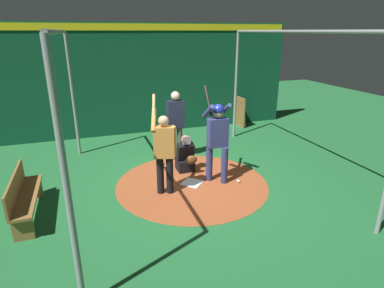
# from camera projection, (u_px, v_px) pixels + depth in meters

# --- Properties ---
(ground_plane) EXTENTS (25.77, 25.77, 0.00)m
(ground_plane) POSITION_uv_depth(u_px,v_px,m) (192.00, 183.00, 7.25)
(ground_plane) COLOR #216633
(dirt_circle) EXTENTS (3.42, 3.42, 0.01)m
(dirt_circle) POSITION_uv_depth(u_px,v_px,m) (192.00, 183.00, 7.25)
(dirt_circle) COLOR #9E4C28
(dirt_circle) RESTS_ON ground
(home_plate) EXTENTS (0.59, 0.59, 0.01)m
(home_plate) POSITION_uv_depth(u_px,v_px,m) (192.00, 183.00, 7.25)
(home_plate) COLOR white
(home_plate) RESTS_ON dirt_circle
(batter) EXTENTS (0.68, 0.49, 2.14)m
(batter) POSITION_uv_depth(u_px,v_px,m) (217.00, 135.00, 7.00)
(batter) COLOR navy
(batter) RESTS_ON ground
(catcher) EXTENTS (0.58, 0.40, 0.93)m
(catcher) POSITION_uv_depth(u_px,v_px,m) (186.00, 157.00, 7.79)
(catcher) COLOR black
(catcher) RESTS_ON ground
(umpire) EXTENTS (0.23, 0.49, 1.83)m
(umpire) POSITION_uv_depth(u_px,v_px,m) (176.00, 122.00, 8.33)
(umpire) COLOR #4C4C51
(umpire) RESTS_ON ground
(visitor) EXTENTS (0.63, 0.51, 2.06)m
(visitor) POSITION_uv_depth(u_px,v_px,m) (164.00, 149.00, 6.52)
(visitor) COLOR black
(visitor) RESTS_ON ground
(back_wall) EXTENTS (0.22, 9.77, 3.53)m
(back_wall) POSITION_uv_depth(u_px,v_px,m) (150.00, 79.00, 10.48)
(back_wall) COLOR #0F472D
(back_wall) RESTS_ON ground
(cage_frame) EXTENTS (5.68, 4.87, 3.29)m
(cage_frame) POSITION_uv_depth(u_px,v_px,m) (192.00, 83.00, 6.49)
(cage_frame) COLOR gray
(cage_frame) RESTS_ON ground
(bat_rack) EXTENTS (1.06, 0.20, 1.05)m
(bat_rack) POSITION_uv_depth(u_px,v_px,m) (238.00, 111.00, 11.65)
(bat_rack) COLOR olive
(bat_rack) RESTS_ON ground
(bench) EXTENTS (1.72, 0.36, 0.85)m
(bench) POSITION_uv_depth(u_px,v_px,m) (23.00, 196.00, 5.80)
(bench) COLOR olive
(bench) RESTS_ON ground
(baseball_0) EXTENTS (0.07, 0.07, 0.07)m
(baseball_0) POSITION_uv_depth(u_px,v_px,m) (165.00, 166.00, 8.05)
(baseball_0) COLOR white
(baseball_0) RESTS_ON dirt_circle
(baseball_1) EXTENTS (0.07, 0.07, 0.07)m
(baseball_1) POSITION_uv_depth(u_px,v_px,m) (238.00, 181.00, 7.26)
(baseball_1) COLOR white
(baseball_1) RESTS_ON dirt_circle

